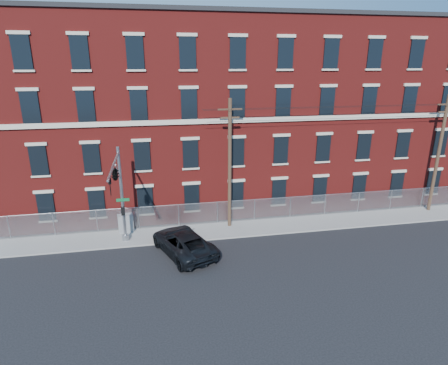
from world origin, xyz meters
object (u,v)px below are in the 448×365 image
traffic_signal_mast (117,181)px  pickup_truck (183,242)px  utility_pole_near (230,162)px  utility_cabinet (126,223)px

traffic_signal_mast → pickup_truck: (4.03, -0.19, -4.57)m
traffic_signal_mast → utility_pole_near: 8.70m
traffic_signal_mast → utility_cabinet: size_ratio=4.99×
utility_cabinet → pickup_truck: bearing=-53.3°
utility_cabinet → utility_pole_near: bearing=-11.7°
traffic_signal_mast → utility_pole_near: bearing=23.1°
utility_pole_near → utility_cabinet: bearing=177.2°
traffic_signal_mast → utility_cabinet: bearing=90.8°
utility_pole_near → pickup_truck: bearing=-137.7°
utility_pole_near → utility_cabinet: utility_pole_near is taller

